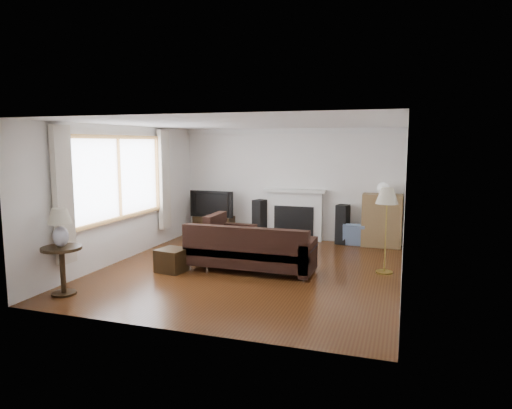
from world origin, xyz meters
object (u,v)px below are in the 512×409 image
(tv_stand, at_px, (214,226))
(coffee_table, at_px, (268,245))
(floor_lamp, at_px, (386,231))
(sectional_sofa, at_px, (251,249))
(bookshelf, at_px, (382,220))
(side_table, at_px, (63,271))

(tv_stand, height_order, coffee_table, tv_stand)
(floor_lamp, bearing_deg, sectional_sofa, -165.58)
(tv_stand, xyz_separation_m, floor_lamp, (3.99, -2.00, 0.49))
(sectional_sofa, distance_m, floor_lamp, 2.30)
(bookshelf, distance_m, side_table, 6.26)
(sectional_sofa, xyz_separation_m, side_table, (-2.17, -2.03, -0.03))
(coffee_table, distance_m, floor_lamp, 2.36)
(side_table, bearing_deg, sectional_sofa, 43.09)
(side_table, bearing_deg, floor_lamp, 30.72)
(tv_stand, bearing_deg, bookshelf, 0.40)
(tv_stand, relative_size, side_table, 1.31)
(bookshelf, bearing_deg, floor_lamp, -85.56)
(floor_lamp, distance_m, side_table, 5.10)
(sectional_sofa, bearing_deg, side_table, -136.91)
(side_table, bearing_deg, bookshelf, 47.67)
(coffee_table, height_order, side_table, side_table)
(coffee_table, bearing_deg, bookshelf, 50.86)
(bookshelf, distance_m, coffee_table, 2.55)
(side_table, bearing_deg, tv_stand, 85.29)
(tv_stand, bearing_deg, floor_lamp, -26.64)
(tv_stand, distance_m, coffee_table, 2.27)
(coffee_table, bearing_deg, side_table, -108.27)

